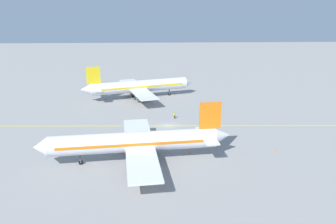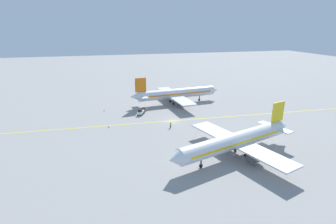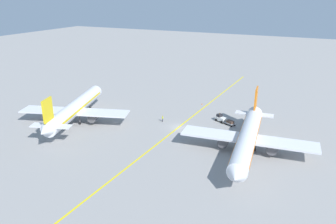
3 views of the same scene
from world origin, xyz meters
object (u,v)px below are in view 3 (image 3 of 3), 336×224
at_px(traffic_cone_mid_apron, 202,104).
at_px(traffic_cone_by_wingtip, 243,132).
at_px(baggage_tug_white, 221,118).
at_px(airplane_adjacent_stand, 75,108).
at_px(traffic_cone_near_nose, 220,118).
at_px(airplane_at_gate, 248,137).
at_px(baggage_cart_trailing, 230,122).
at_px(ground_crew_worker, 163,118).
at_px(traffic_cone_far_edge, 257,111).

xyz_separation_m(traffic_cone_mid_apron, traffic_cone_by_wingtip, (-16.21, 15.75, 0.00)).
bearing_deg(baggage_tug_white, airplane_adjacent_stand, 25.85).
height_order(traffic_cone_near_nose, traffic_cone_mid_apron, same).
height_order(airplane_at_gate, traffic_cone_near_nose, airplane_at_gate).
bearing_deg(baggage_tug_white, baggage_cart_trailing, 152.87).
bearing_deg(traffic_cone_by_wingtip, traffic_cone_mid_apron, -44.17).
bearing_deg(traffic_cone_near_nose, traffic_cone_by_wingtip, 138.93).
bearing_deg(ground_crew_worker, traffic_cone_by_wingtip, -175.52).
bearing_deg(airplane_adjacent_stand, baggage_tug_white, -154.15).
bearing_deg(baggage_tug_white, traffic_cone_by_wingtip, 145.16).
bearing_deg(airplane_at_gate, traffic_cone_by_wingtip, -73.13).
bearing_deg(ground_crew_worker, traffic_cone_far_edge, -138.79).
distance_m(baggage_cart_trailing, traffic_cone_by_wingtip, 5.50).
height_order(traffic_cone_mid_apron, traffic_cone_by_wingtip, same).
distance_m(traffic_cone_by_wingtip, traffic_cone_far_edge, 16.64).
bearing_deg(traffic_cone_near_nose, airplane_adjacent_stand, 28.92).
bearing_deg(airplane_adjacent_stand, traffic_cone_near_nose, -151.08).
relative_size(baggage_cart_trailing, traffic_cone_by_wingtip, 5.37).
xyz_separation_m(airplane_at_gate, baggage_cart_trailing, (7.29, -13.58, -2.95)).
distance_m(traffic_cone_near_nose, traffic_cone_mid_apron, 12.15).
xyz_separation_m(baggage_cart_trailing, traffic_cone_mid_apron, (11.98, -12.27, -0.49)).
bearing_deg(traffic_cone_mid_apron, baggage_tug_white, 130.05).
distance_m(airplane_adjacent_stand, traffic_cone_far_edge, 49.96).
relative_size(baggage_tug_white, traffic_cone_near_nose, 6.10).
height_order(baggage_tug_white, baggage_cart_trailing, baggage_tug_white).
relative_size(ground_crew_worker, traffic_cone_far_edge, 3.05).
bearing_deg(airplane_at_gate, traffic_cone_near_nose, -57.15).
relative_size(airplane_at_gate, traffic_cone_far_edge, 64.63).
bearing_deg(traffic_cone_by_wingtip, baggage_tug_white, -34.84).
distance_m(baggage_cart_trailing, traffic_cone_mid_apron, 17.16).
relative_size(ground_crew_worker, traffic_cone_by_wingtip, 3.05).
bearing_deg(traffic_cone_mid_apron, traffic_cone_far_edge, -176.87).
height_order(traffic_cone_near_nose, traffic_cone_far_edge, same).
xyz_separation_m(traffic_cone_by_wingtip, traffic_cone_far_edge, (-0.01, -16.64, 0.00)).
relative_size(airplane_adjacent_stand, traffic_cone_far_edge, 63.20).
xyz_separation_m(traffic_cone_near_nose, traffic_cone_by_wingtip, (-7.90, 6.89, 0.00)).
relative_size(airplane_at_gate, baggage_cart_trailing, 12.04).
bearing_deg(airplane_at_gate, airplane_adjacent_stand, 1.78).
bearing_deg(traffic_cone_mid_apron, ground_crew_worker, 75.07).
relative_size(airplane_adjacent_stand, traffic_cone_mid_apron, 63.20).
distance_m(traffic_cone_near_nose, traffic_cone_far_edge, 12.56).
height_order(traffic_cone_by_wingtip, traffic_cone_far_edge, same).
bearing_deg(traffic_cone_far_edge, traffic_cone_mid_apron, 3.13).
relative_size(traffic_cone_near_nose, traffic_cone_by_wingtip, 1.00).
bearing_deg(baggage_tug_white, traffic_cone_mid_apron, -49.95).
xyz_separation_m(baggage_cart_trailing, traffic_cone_far_edge, (-4.24, -13.15, -0.49)).
distance_m(airplane_at_gate, traffic_cone_far_edge, 27.13).
distance_m(airplane_at_gate, ground_crew_worker, 25.52).
relative_size(traffic_cone_by_wingtip, traffic_cone_far_edge, 1.00).
relative_size(airplane_at_gate, traffic_cone_by_wingtip, 64.63).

